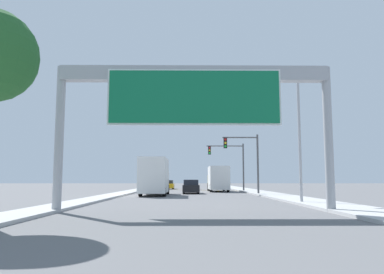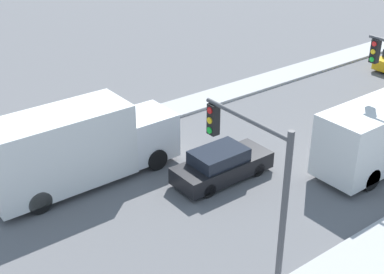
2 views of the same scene
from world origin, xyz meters
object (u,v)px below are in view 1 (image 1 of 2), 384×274
Objects in this scene: truck_box_secondary at (218,179)px; car_far_left at (191,187)px; sign_gantry at (194,95)px; traffic_light_near_intersection at (246,154)px; traffic_light_mid_block at (231,159)px; truck_box_primary at (155,177)px; car_far_right at (190,185)px; car_mid_right at (168,185)px; street_lamp_right at (293,123)px.

car_far_left is at bearing -117.43° from truck_box_secondary.
sign_gantry is 20.95m from traffic_light_near_intersection.
truck_box_secondary reaches higher than car_far_left.
car_far_left is 0.75× the size of traffic_light_mid_block.
truck_box_primary reaches higher than car_far_left.
traffic_light_near_intersection is at bearing 74.42° from sign_gantry.
sign_gantry reaches higher than car_far_right.
truck_box_secondary is at bearing 173.62° from traffic_light_mid_block.
sign_gantry is 2.98× the size of car_far_right.
truck_box_secondary is (7.00, -12.45, 0.93)m from car_mid_right.
car_far_right is (3.50, -3.78, 0.03)m from car_mid_right.
sign_gantry is 2.19× the size of traffic_light_near_intersection.
car_far_right is (0.00, 15.42, -0.00)m from car_far_left.
street_lamp_right is at bearing -78.88° from car_far_right.
sign_gantry is 1.57× the size of truck_box_primary.
street_lamp_right is (2.97, -24.23, 3.54)m from truck_box_secondary.
truck_box_primary is 14.73m from traffic_light_mid_block.
street_lamp_right is (6.47, -32.91, 4.44)m from car_far_right.
traffic_light_near_intersection is at bearing -87.68° from traffic_light_mid_block.
truck_box_secondary is 10.69m from traffic_light_near_intersection.
truck_box_primary is 9.53m from traffic_light_near_intersection.
sign_gantry reaches higher than car_far_left.
car_far_left is 7.39m from traffic_light_near_intersection.
car_mid_right is (-3.50, 19.19, -0.04)m from car_far_left.
car_far_right reaches higher than car_mid_right.
sign_gantry is at bearing -85.32° from car_mid_right.
traffic_light_near_intersection is 14.11m from street_lamp_right.
street_lamp_right is at bearing -83.02° from truck_box_secondary.
car_far_right is 9.40m from truck_box_secondary.
car_mid_right is at bearing 111.92° from traffic_light_near_intersection.
traffic_light_mid_block is at bearing 92.32° from traffic_light_near_intersection.
car_mid_right is 38.27m from street_lamp_right.
truck_box_primary is at bearing -99.68° from car_far_right.
traffic_light_near_intersection is 1.00× the size of traffic_light_mid_block.
traffic_light_near_intersection is 10.01m from traffic_light_mid_block.
car_far_left is 0.53× the size of street_lamp_right.
traffic_light_near_intersection reaches higher than car_mid_right.
car_far_right is 33.83m from street_lamp_right.
street_lamp_right is at bearing -74.80° from car_mid_right.
traffic_light_mid_block is at bearing 53.21° from truck_box_primary.
car_far_left is at bearing 55.50° from truck_box_primary.
traffic_light_near_intersection is (2.11, -10.19, 2.45)m from truck_box_secondary.
car_far_right is at bearing 90.00° from car_far_left.
truck_box_primary is at bearing -90.00° from car_mid_right.
sign_gantry reaches higher than traffic_light_mid_block.
truck_box_primary is 1.39× the size of traffic_light_near_intersection.
car_far_right is 19.97m from traffic_light_near_intersection.
traffic_light_near_intersection is (9.11, -22.64, 3.38)m from car_mid_right.
truck_box_secondary reaches higher than car_far_right.
car_far_right is at bearing -47.17° from car_mid_right.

